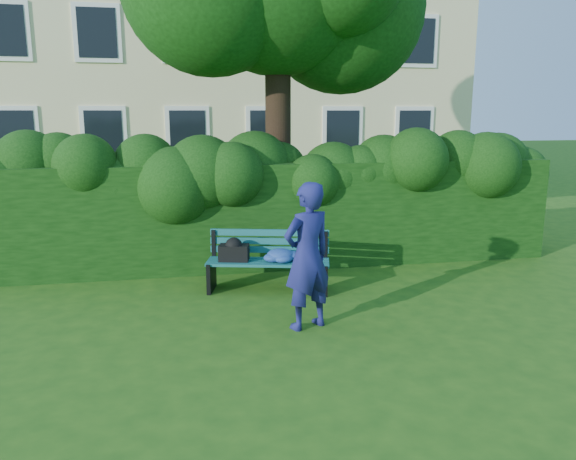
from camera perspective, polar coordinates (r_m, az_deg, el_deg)
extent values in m
plane|color=#235215|center=(7.88, 0.85, -7.67)|extent=(80.00, 80.00, 0.00)
cube|color=beige|center=(21.58, -7.41, 20.82)|extent=(16.00, 8.00, 12.00)
cube|color=white|center=(17.81, -25.95, 8.70)|extent=(1.30, 0.08, 1.60)
cube|color=black|center=(17.77, -25.98, 8.69)|extent=(1.05, 0.04, 1.35)
cube|color=white|center=(17.37, -18.19, 9.25)|extent=(1.30, 0.08, 1.60)
cube|color=black|center=(17.33, -18.20, 9.24)|extent=(1.05, 0.04, 1.35)
cube|color=white|center=(17.25, -10.15, 9.64)|extent=(1.30, 0.08, 1.60)
cube|color=black|center=(17.21, -10.14, 9.63)|extent=(1.05, 0.04, 1.35)
cube|color=white|center=(17.47, -2.14, 9.84)|extent=(1.30, 0.08, 1.60)
cube|color=black|center=(17.43, -2.12, 9.83)|extent=(1.05, 0.04, 1.35)
cube|color=white|center=(18.00, 5.54, 9.85)|extent=(1.30, 0.08, 1.60)
cube|color=black|center=(17.96, 5.58, 9.85)|extent=(1.05, 0.04, 1.35)
cube|color=white|center=(18.83, 12.66, 9.71)|extent=(1.30, 0.08, 1.60)
cube|color=black|center=(18.79, 12.71, 9.71)|extent=(1.05, 0.04, 1.35)
cube|color=white|center=(17.93, -26.80, 17.64)|extent=(1.30, 0.08, 1.60)
cube|color=black|center=(17.89, -26.84, 17.65)|extent=(1.05, 0.04, 1.35)
cube|color=white|center=(17.49, -18.81, 18.43)|extent=(1.30, 0.08, 1.60)
cube|color=black|center=(17.45, -18.83, 18.45)|extent=(1.05, 0.04, 1.35)
cube|color=white|center=(17.37, -10.50, 18.90)|extent=(1.30, 0.08, 1.60)
cube|color=black|center=(17.33, -10.50, 18.91)|extent=(1.05, 0.04, 1.35)
cube|color=white|center=(17.59, -2.21, 18.99)|extent=(1.30, 0.08, 1.60)
cube|color=black|center=(17.55, -2.19, 19.01)|extent=(1.05, 0.04, 1.35)
cube|color=white|center=(18.12, 5.73, 18.74)|extent=(1.30, 0.08, 1.60)
cube|color=black|center=(18.08, 5.77, 18.75)|extent=(1.05, 0.04, 1.35)
cube|color=white|center=(18.94, 13.06, 18.20)|extent=(1.30, 0.08, 1.60)
cube|color=black|center=(18.91, 13.11, 18.21)|extent=(1.05, 0.04, 1.35)
cube|color=black|center=(9.74, -1.83, 1.63)|extent=(10.00, 1.00, 1.80)
cylinder|color=black|center=(10.55, -1.01, 10.94)|extent=(0.47, 0.47, 4.92)
sphere|color=#0F350B|center=(11.39, 5.49, 21.40)|extent=(3.12, 3.12, 3.12)
cube|color=#0F4C4E|center=(8.19, -2.15, -3.61)|extent=(1.78, 0.54, 0.04)
cube|color=#0F4C4E|center=(8.30, -2.08, -3.39)|extent=(1.78, 0.54, 0.04)
cube|color=#0F4C4E|center=(8.42, -2.01, -3.18)|extent=(1.78, 0.54, 0.04)
cube|color=#0F4C4E|center=(8.53, -1.94, -2.97)|extent=(1.78, 0.54, 0.04)
cube|color=#0F4C4E|center=(8.58, -1.90, -1.99)|extent=(1.77, 0.48, 0.10)
cube|color=#0F4C4E|center=(8.56, -1.90, -1.13)|extent=(1.77, 0.48, 0.10)
cube|color=#0F4C4E|center=(8.54, -1.90, -0.26)|extent=(1.77, 0.48, 0.10)
cube|color=black|center=(8.54, -7.78, -4.66)|extent=(0.18, 0.50, 0.44)
cube|color=black|center=(8.67, -7.55, -1.45)|extent=(0.07, 0.07, 0.45)
cube|color=black|center=(8.43, -7.89, -3.33)|extent=(0.16, 0.42, 0.05)
cube|color=black|center=(8.39, 3.82, -4.88)|extent=(0.18, 0.50, 0.44)
cube|color=black|center=(8.53, 3.84, -1.60)|extent=(0.07, 0.07, 0.45)
cube|color=black|center=(8.28, 3.85, -3.52)|extent=(0.16, 0.42, 0.05)
cube|color=white|center=(8.36, -5.26, -3.12)|extent=(0.21, 0.17, 0.02)
cube|color=black|center=(8.38, -5.51, -2.31)|extent=(0.49, 0.36, 0.24)
imported|color=navy|center=(6.85, 1.98, -2.69)|extent=(0.79, 0.67, 1.83)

